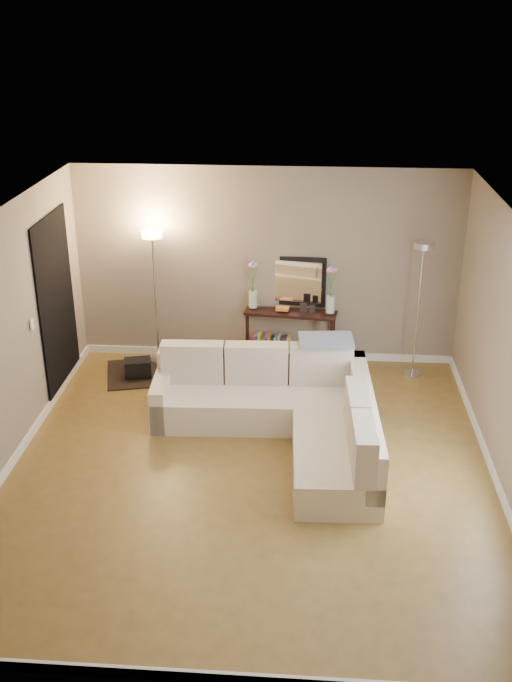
# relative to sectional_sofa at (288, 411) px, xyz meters

# --- Properties ---
(floor) EXTENTS (5.00, 5.50, 0.01)m
(floor) POSITION_rel_sectional_sofa_xyz_m (-0.36, -0.69, -0.32)
(floor) COLOR olive
(floor) RESTS_ON ground
(ceiling) EXTENTS (5.00, 5.50, 0.01)m
(ceiling) POSITION_rel_sectional_sofa_xyz_m (-0.36, -0.69, 2.29)
(ceiling) COLOR white
(ceiling) RESTS_ON ground
(wall_back) EXTENTS (5.00, 0.02, 2.60)m
(wall_back) POSITION_rel_sectional_sofa_xyz_m (-0.36, 2.07, 0.98)
(wall_back) COLOR gray
(wall_back) RESTS_ON ground
(wall_front) EXTENTS (5.00, 0.02, 2.60)m
(wall_front) POSITION_rel_sectional_sofa_xyz_m (-0.36, -3.45, 0.98)
(wall_front) COLOR gray
(wall_front) RESTS_ON ground
(baseboard_back) EXTENTS (5.00, 0.03, 0.10)m
(baseboard_back) POSITION_rel_sectional_sofa_xyz_m (-0.36, 2.05, -0.27)
(baseboard_back) COLOR white
(baseboard_back) RESTS_ON ground
(baseboard_front) EXTENTS (5.00, 0.03, 0.10)m
(baseboard_front) POSITION_rel_sectional_sofa_xyz_m (-0.36, -3.42, -0.27)
(baseboard_front) COLOR white
(baseboard_front) RESTS_ON ground
(baseboard_left) EXTENTS (0.03, 5.50, 0.10)m
(baseboard_left) POSITION_rel_sectional_sofa_xyz_m (-2.84, -0.69, -0.27)
(baseboard_left) COLOR white
(baseboard_left) RESTS_ON ground
(baseboard_right) EXTENTS (0.03, 5.50, 0.10)m
(baseboard_right) POSITION_rel_sectional_sofa_xyz_m (2.13, -0.69, -0.27)
(baseboard_right) COLOR white
(baseboard_right) RESTS_ON ground
(doorway) EXTENTS (0.02, 1.20, 2.20)m
(doorway) POSITION_rel_sectional_sofa_xyz_m (-2.84, 1.01, 0.78)
(doorway) COLOR black
(doorway) RESTS_ON ground
(switch_plate) EXTENTS (0.02, 0.08, 0.12)m
(switch_plate) POSITION_rel_sectional_sofa_xyz_m (-2.84, 0.16, 0.88)
(switch_plate) COLOR white
(switch_plate) RESTS_ON ground
(sectional_sofa) EXTENTS (2.52, 2.36, 0.86)m
(sectional_sofa) POSITION_rel_sectional_sofa_xyz_m (0.00, 0.00, 0.00)
(sectional_sofa) COLOR beige
(sectional_sofa) RESTS_ON floor
(throw_blanket) EXTENTS (0.64, 0.41, 0.08)m
(throw_blanket) POSITION_rel_sectional_sofa_xyz_m (0.41, 0.60, 0.60)
(throw_blanket) COLOR gray
(throw_blanket) RESTS_ON sectional_sofa
(console_table) EXTENTS (1.23, 0.46, 0.74)m
(console_table) POSITION_rel_sectional_sofa_xyz_m (-0.11, 1.91, 0.10)
(console_table) COLOR black
(console_table) RESTS_ON floor
(leaning_mirror) EXTENTS (0.85, 0.14, 0.67)m
(leaning_mirror) POSITION_rel_sectional_sofa_xyz_m (-0.01, 2.05, 0.79)
(leaning_mirror) COLOR black
(leaning_mirror) RESTS_ON console_table
(table_decor) EXTENTS (0.51, 0.14, 0.12)m
(table_decor) POSITION_rel_sectional_sofa_xyz_m (-0.04, 1.87, 0.48)
(table_decor) COLOR orange
(table_decor) RESTS_ON console_table
(flower_vase_left) EXTENTS (0.14, 0.12, 0.63)m
(flower_vase_left) POSITION_rel_sectional_sofa_xyz_m (-0.53, 1.96, 0.72)
(flower_vase_left) COLOR silver
(flower_vase_left) RESTS_ON console_table
(flower_vase_right) EXTENTS (0.14, 0.12, 0.63)m
(flower_vase_right) POSITION_rel_sectional_sofa_xyz_m (0.48, 1.84, 0.72)
(flower_vase_right) COLOR silver
(flower_vase_right) RESTS_ON console_table
(floor_lamp_lit) EXTENTS (0.31, 0.31, 1.81)m
(floor_lamp_lit) POSITION_rel_sectional_sofa_xyz_m (-1.80, 1.82, 0.96)
(floor_lamp_lit) COLOR silver
(floor_lamp_lit) RESTS_ON floor
(floor_lamp_unlit) EXTENTS (0.30, 0.30, 1.79)m
(floor_lamp_unlit) POSITION_rel_sectional_sofa_xyz_m (1.57, 1.65, 0.95)
(floor_lamp_unlit) COLOR silver
(floor_lamp_unlit) RESTS_ON floor
(charcoal_rug) EXTENTS (1.36, 1.15, 0.02)m
(charcoal_rug) POSITION_rel_sectional_sofa_xyz_m (-1.81, 1.46, -0.31)
(charcoal_rug) COLOR black
(charcoal_rug) RESTS_ON floor
(black_bag) EXTENTS (0.38, 0.31, 0.22)m
(black_bag) POSITION_rel_sectional_sofa_xyz_m (-1.98, 1.32, -0.18)
(black_bag) COLOR black
(black_bag) RESTS_ON charcoal_rug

